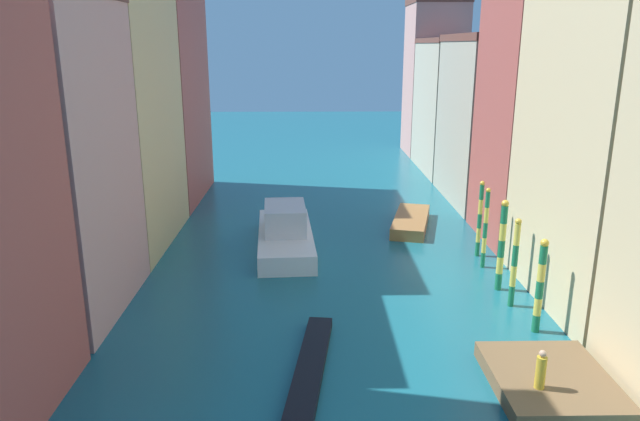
{
  "coord_description": "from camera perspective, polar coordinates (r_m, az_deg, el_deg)",
  "views": [
    {
      "loc": [
        -1.18,
        -12.33,
        12.37
      ],
      "look_at": [
        -0.49,
        26.08,
        1.5
      ],
      "focal_mm": 32.93,
      "sensor_mm": 36.0,
      "label": 1
    }
  ],
  "objects": [
    {
      "name": "ground_plane",
      "position": [
        38.87,
        0.77,
        -2.76
      ],
      "size": [
        154.0,
        154.0,
        0.0
      ],
      "primitive_type": "plane",
      "color": "#196070"
    },
    {
      "name": "building_left_1",
      "position": [
        29.44,
        -25.18,
        4.89
      ],
      "size": [
        6.15,
        9.08,
        15.09
      ],
      "color": "tan",
      "rests_on": "ground"
    },
    {
      "name": "building_left_2",
      "position": [
        38.62,
        -19.44,
        9.99
      ],
      "size": [
        6.15,
        11.3,
        18.09
      ],
      "color": "#DBB77A",
      "rests_on": "ground"
    },
    {
      "name": "building_left_3",
      "position": [
        49.63,
        -15.4,
        12.51
      ],
      "size": [
        6.15,
        11.72,
        19.97
      ],
      "color": "#B25147",
      "rests_on": "ground"
    },
    {
      "name": "building_right_1",
      "position": [
        30.73,
        27.49,
        11.92
      ],
      "size": [
        6.15,
        10.89,
        22.41
      ],
      "color": "beige",
      "rests_on": "ground"
    },
    {
      "name": "building_right_2",
      "position": [
        39.37,
        20.92,
        12.75
      ],
      "size": [
        6.15,
        8.16,
        21.91
      ],
      "color": "#B25147",
      "rests_on": "ground"
    },
    {
      "name": "building_right_3",
      "position": [
        49.24,
        16.13,
        8.47
      ],
      "size": [
        6.15,
        11.57,
        13.21
      ],
      "color": "#BCB299",
      "rests_on": "ground"
    },
    {
      "name": "building_right_4",
      "position": [
        60.84,
        12.83,
        9.9
      ],
      "size": [
        6.15,
        12.24,
        13.02
      ],
      "color": "#BCB299",
      "rests_on": "ground"
    },
    {
      "name": "building_right_5",
      "position": [
        70.43,
        11.01,
        12.57
      ],
      "size": [
        6.15,
        7.61,
        17.48
      ],
      "color": "tan",
      "rests_on": "ground"
    },
    {
      "name": "waterfront_dock",
      "position": [
        24.28,
        21.45,
        -15.2
      ],
      "size": [
        4.28,
        5.06,
        0.61
      ],
      "color": "brown",
      "rests_on": "ground"
    },
    {
      "name": "person_on_dock",
      "position": [
        22.81,
        20.67,
        -14.36
      ],
      "size": [
        0.36,
        0.36,
        1.48
      ],
      "color": "gold",
      "rests_on": "waterfront_dock"
    },
    {
      "name": "mooring_pole_0",
      "position": [
        27.6,
        20.6,
        -6.8
      ],
      "size": [
        0.37,
        0.37,
        4.37
      ],
      "color": "#197247",
      "rests_on": "ground"
    },
    {
      "name": "mooring_pole_1",
      "position": [
        29.85,
        18.38,
        -4.78
      ],
      "size": [
        0.31,
        0.31,
        4.49
      ],
      "color": "#197247",
      "rests_on": "ground"
    },
    {
      "name": "mooring_pole_2",
      "position": [
        31.57,
        17.24,
        -3.18
      ],
      "size": [
        0.37,
        0.37,
        4.86
      ],
      "color": "#197247",
      "rests_on": "ground"
    },
    {
      "name": "mooring_pole_3",
      "position": [
        34.52,
        15.78,
        -1.61
      ],
      "size": [
        0.27,
        0.27,
        4.71
      ],
      "color": "#197247",
      "rests_on": "ground"
    },
    {
      "name": "mooring_pole_4",
      "position": [
        36.34,
        15.26,
        -0.73
      ],
      "size": [
        0.28,
        0.28,
        4.67
      ],
      "color": "#197247",
      "rests_on": "ground"
    },
    {
      "name": "vaporetto_white",
      "position": [
        36.92,
        -3.4,
        -2.18
      ],
      "size": [
        3.94,
        10.02,
        2.8
      ],
      "color": "white",
      "rests_on": "ground"
    },
    {
      "name": "gondola_black",
      "position": [
        22.64,
        -1.38,
        -16.71
      ],
      "size": [
        2.35,
        10.68,
        0.41
      ],
      "color": "black",
      "rests_on": "ground"
    },
    {
      "name": "motorboat_0",
      "position": [
        41.73,
        8.82,
        -1.07
      ],
      "size": [
        3.82,
        7.14,
        0.79
      ],
      "color": "olive",
      "rests_on": "ground"
    }
  ]
}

